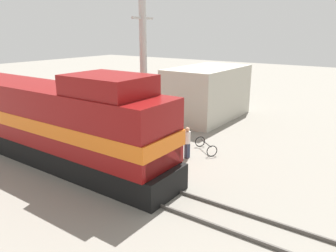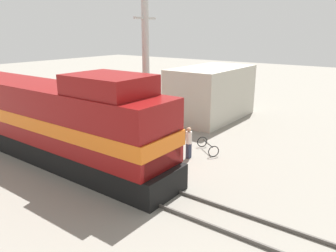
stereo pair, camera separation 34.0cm
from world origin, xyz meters
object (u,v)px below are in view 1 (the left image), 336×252
object	(u,v)px
billboard_sign	(121,100)
utility_pole	(144,75)
bicycle	(206,146)
person_bystander	(187,141)
locomotive	(50,121)
vendor_umbrella	(135,121)

from	to	relation	value
billboard_sign	utility_pole	bearing A→B (deg)	-102.36
utility_pole	bicycle	xyz separation A→B (m)	(1.02, -3.78, -4.01)
person_bystander	bicycle	world-z (taller)	person_bystander
bicycle	locomotive	bearing A→B (deg)	-9.31
billboard_sign	bicycle	world-z (taller)	billboard_sign
billboard_sign	person_bystander	size ratio (longest dim) A/B	1.87
bicycle	billboard_sign	bearing A→B (deg)	-48.23
vendor_umbrella	billboard_sign	bearing A→B (deg)	56.96
billboard_sign	bicycle	distance (m)	6.59
utility_pole	bicycle	world-z (taller)	utility_pole
billboard_sign	bicycle	xyz separation A→B (m)	(0.48, -6.22, -2.11)
vendor_umbrella	locomotive	bearing A→B (deg)	143.72
person_bystander	bicycle	bearing A→B (deg)	-13.92
billboard_sign	person_bystander	bearing A→B (deg)	-99.74
locomotive	vendor_umbrella	bearing A→B (deg)	-36.28
vendor_umbrella	billboard_sign	size ratio (longest dim) A/B	0.61
billboard_sign	bicycle	size ratio (longest dim) A/B	1.85
utility_pole	locomotive	bearing A→B (deg)	152.87
vendor_umbrella	utility_pole	bearing A→B (deg)	10.44
locomotive	person_bystander	bearing A→B (deg)	-53.03
utility_pole	bicycle	distance (m)	5.61
locomotive	bicycle	size ratio (longest dim) A/B	9.32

